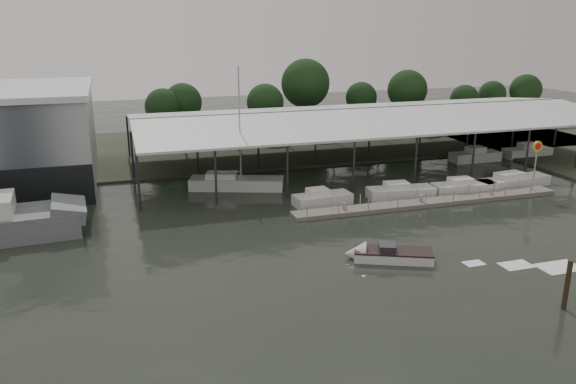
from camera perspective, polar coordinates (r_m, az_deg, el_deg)
name	(u,v)px	position (r m, az deg, el deg)	size (l,w,h in m)	color
ground	(322,263)	(41.58, 3.52, -7.25)	(200.00, 200.00, 0.00)	#222820
land_strip_far	(217,147)	(80.39, -7.27, 4.55)	(140.00, 30.00, 0.30)	#3B4030
covered_boat_shed	(370,114)	(71.31, 8.38, 7.89)	(58.24, 24.00, 6.96)	white
floating_dock	(430,202)	(56.31, 14.20, -1.03)	(28.00, 2.00, 1.40)	slate
shell_fuel_sign	(536,157)	(62.42, 23.91, 3.31)	(1.10, 0.18, 5.55)	#939699
distant_commercial_buildings	(546,113)	(109.32, 24.71, 7.31)	(22.00, 8.00, 4.00)	gray
white_sailboat	(235,183)	(59.85, -5.42, 0.92)	(10.17, 5.74, 13.04)	silver
speedboat_underway	(386,255)	(42.60, 9.89, -6.30)	(16.50, 8.47, 2.00)	silver
moored_cruiser_0	(322,198)	(54.51, 3.45, -0.66)	(5.82, 2.59, 1.70)	silver
moored_cruiser_1	(400,192)	(57.73, 11.31, 0.03)	(6.96, 2.94, 1.70)	silver
moored_cruiser_2	(464,187)	(60.93, 17.41, 0.46)	(6.89, 2.72, 1.70)	silver
moored_cruiser_3	(512,181)	(64.92, 21.81, 1.00)	(9.02, 3.16, 1.70)	silver
horizon_tree_line	(346,93)	(92.21, 5.96, 9.94)	(69.05, 10.58, 11.64)	#2F2214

